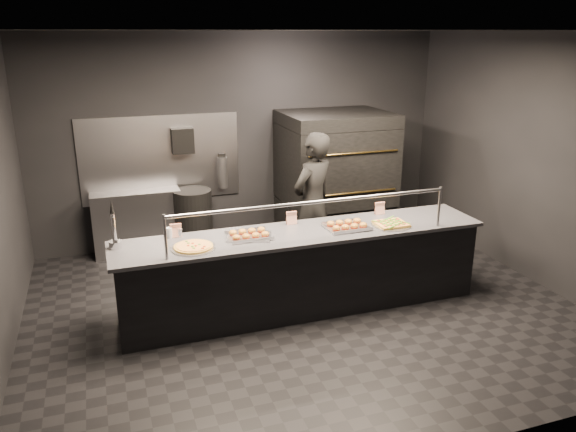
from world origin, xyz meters
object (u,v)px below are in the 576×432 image
Objects in this scene: pizza_oven at (335,178)px; prep_shelf at (138,223)px; slider_tray_a at (249,235)px; beer_tap at (114,235)px; slider_tray_b at (347,226)px; service_counter at (303,270)px; towel_dispenser at (182,141)px; worker at (313,203)px; round_pizza at (193,247)px; fire_extinguisher at (222,172)px; square_pizza at (391,224)px; trash_bin at (194,221)px.

pizza_oven is 2.88m from prep_shelf.
beer_tap is at bearing 174.22° from slider_tray_a.
slider_tray_b is (1.10, -0.07, 0.00)m from slider_tray_a.
service_counter reaches higher than slider_tray_b.
service_counter is 11.71× the size of towel_dispenser.
slider_tray_a is at bearing 177.85° from service_counter.
worker is at bearing -32.72° from prep_shelf.
beer_tap is at bearing -99.20° from prep_shelf.
worker reaches higher than round_pizza.
fire_extinguisher is 2.60m from slider_tray_b.
fire_extinguisher is at bearing 118.09° from square_pizza.
pizza_oven is at bearing -8.54° from prep_shelf.
worker is at bearing 63.03° from service_counter.
pizza_oven is 3.54× the size of slider_tray_a.
worker is at bearing -41.55° from trash_bin.
trash_bin is (0.76, -0.16, -0.00)m from prep_shelf.
fire_extinguisher is at bearing 109.13° from slider_tray_b.
slider_tray_a reaches higher than square_pizza.
worker is (2.45, 0.82, -0.15)m from beer_tap.
trash_bin is (-0.24, 2.14, -0.50)m from slider_tray_a.
slider_tray_a is at bearing 176.25° from slider_tray_b.
service_counter reaches higher than fire_extinguisher.
slider_tray_a is at bearing 11.94° from round_pizza.
round_pizza is at bearing -19.82° from beer_tap.
service_counter is 2.50m from fire_extinguisher.
prep_shelf is 1.35× the size of trash_bin.
round_pizza is at bearing -108.98° from fire_extinguisher.
slider_tray_a is (-1.80, -1.88, -0.02)m from pizza_oven.
prep_shelf is at bearing 171.46° from pizza_oven.
service_counter reaches higher than square_pizza.
pizza_oven is 2.60m from slider_tray_a.
round_pizza is 2.35m from trash_bin.
pizza_oven is at bearing -7.25° from trash_bin.
service_counter is at bearing -81.70° from fire_extinguisher.
pizza_oven is 2.05m from square_pizza.
fire_extinguisher is at bearing 98.30° from service_counter.
square_pizza is 1.22m from worker.
square_pizza is 0.48× the size of trash_bin.
towel_dispenser is 1.13m from trash_bin.
slider_tray_a is 1.45m from worker.
beer_tap reaches higher than slider_tray_a.
beer_tap is (-1.60, -2.24, 0.00)m from fire_extinguisher.
service_counter is 0.70m from slider_tray_b.
prep_shelf is at bearing 99.08° from round_pizza.
square_pizza is (2.60, -2.46, 0.49)m from prep_shelf.
slider_tray_a is 1.25× the size of square_pizza.
beer_tap is (-3.15, -1.74, 0.10)m from pizza_oven.
fire_extinguisher is 0.57× the size of trash_bin.
slider_tray_b is (0.50, -0.05, 0.48)m from service_counter.
beer_tap is 1.36m from slider_tray_a.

